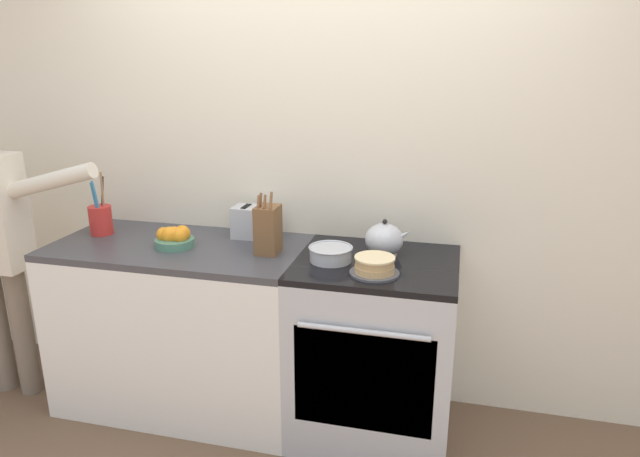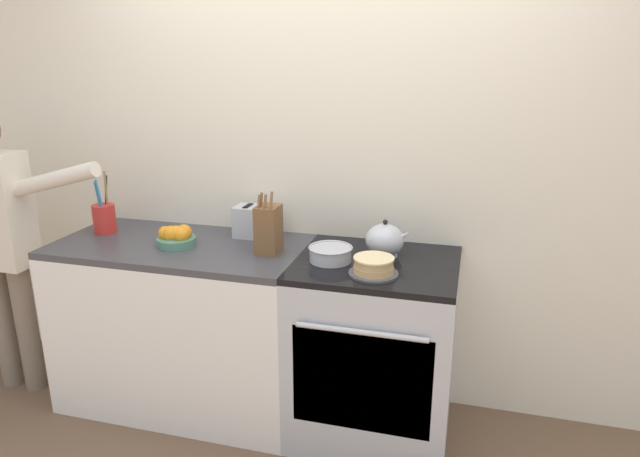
% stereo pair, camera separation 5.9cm
% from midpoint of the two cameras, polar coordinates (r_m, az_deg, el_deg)
% --- Properties ---
extents(wall_back, '(8.00, 0.04, 2.60)m').
position_cam_midpoint_polar(wall_back, '(2.96, 1.49, 6.72)').
color(wall_back, silver).
rests_on(wall_back, ground_plane).
extents(counter_cabinet, '(1.28, 0.66, 0.91)m').
position_cam_midpoint_polar(counter_cabinet, '(3.16, -12.75, -9.24)').
color(counter_cabinet, white).
rests_on(counter_cabinet, ground_plane).
extents(stove_range, '(0.76, 0.69, 0.91)m').
position_cam_midpoint_polar(stove_range, '(2.86, 6.00, -11.85)').
color(stove_range, '#B7BABF').
rests_on(stove_range, ground_plane).
extents(layer_cake, '(0.22, 0.22, 0.08)m').
position_cam_midpoint_polar(layer_cake, '(2.51, 6.07, -3.80)').
color(layer_cake, '#4C4C51').
rests_on(layer_cake, stove_range).
extents(tea_kettle, '(0.22, 0.18, 0.18)m').
position_cam_midpoint_polar(tea_kettle, '(2.74, 7.14, -1.18)').
color(tea_kettle, '#B7BABF').
rests_on(tea_kettle, stove_range).
extents(mixing_bowl, '(0.21, 0.21, 0.07)m').
position_cam_midpoint_polar(mixing_bowl, '(2.66, 1.70, -2.53)').
color(mixing_bowl, '#B7BABF').
rests_on(mixing_bowl, stove_range).
extents(knife_block, '(0.11, 0.13, 0.31)m').
position_cam_midpoint_polar(knife_block, '(2.76, -4.56, -0.05)').
color(knife_block, brown).
rests_on(knife_block, counter_cabinet).
extents(utensil_crock, '(0.12, 0.12, 0.34)m').
position_cam_midpoint_polar(utensil_crock, '(3.27, -20.28, 1.04)').
color(utensil_crock, red).
rests_on(utensil_crock, counter_cabinet).
extents(fruit_bowl, '(0.19, 0.19, 0.11)m').
position_cam_midpoint_polar(fruit_bowl, '(2.95, -13.64, -0.80)').
color(fruit_bowl, '#4C7F66').
rests_on(fruit_bowl, counter_cabinet).
extents(toaster, '(0.24, 0.13, 0.17)m').
position_cam_midpoint_polar(toaster, '(3.01, -5.82, 0.67)').
color(toaster, '#B7BABF').
rests_on(toaster, counter_cabinet).
extents(person_baker, '(0.90, 0.20, 1.55)m').
position_cam_midpoint_polar(person_baker, '(3.46, -28.89, -0.40)').
color(person_baker, '#7A6B5B').
rests_on(person_baker, ground_plane).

